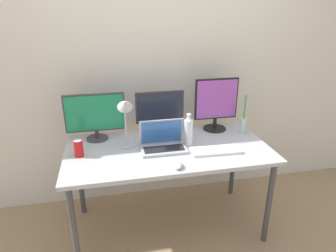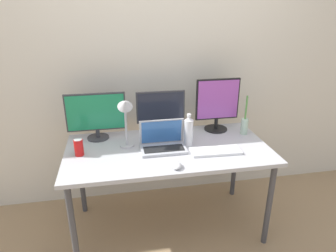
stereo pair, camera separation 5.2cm
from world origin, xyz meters
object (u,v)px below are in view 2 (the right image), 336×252
at_px(monitor_left, 96,115).
at_px(water_bottle, 189,131).
at_px(work_desk, 168,155).
at_px(soda_can_near_keyboard, 79,147).
at_px(bamboo_vase, 244,125).
at_px(desk_lamp, 125,114).
at_px(monitor_center, 161,112).
at_px(monitor_right, 217,104).
at_px(laptop_silver, 163,142).
at_px(keyboard_main, 216,151).
at_px(mouse_by_keyboard, 176,166).

distance_m(monitor_left, water_bottle, 0.75).
relative_size(work_desk, water_bottle, 6.01).
height_order(work_desk, soda_can_near_keyboard, soda_can_near_keyboard).
distance_m(bamboo_vase, desk_lamp, 1.02).
distance_m(work_desk, monitor_center, 0.38).
height_order(monitor_center, monitor_right, monitor_right).
height_order(water_bottle, bamboo_vase, bamboo_vase).
distance_m(monitor_right, desk_lamp, 0.82).
distance_m(monitor_right, laptop_silver, 0.62).
height_order(monitor_right, laptop_silver, monitor_right).
height_order(keyboard_main, bamboo_vase, bamboo_vase).
bearing_deg(work_desk, bamboo_vase, 12.01).
height_order(work_desk, desk_lamp, desk_lamp).
bearing_deg(laptop_silver, water_bottle, 6.51).
relative_size(monitor_left, laptop_silver, 1.38).
height_order(work_desk, laptop_silver, laptop_silver).
relative_size(mouse_by_keyboard, water_bottle, 0.39).
relative_size(monitor_center, water_bottle, 1.56).
distance_m(keyboard_main, water_bottle, 0.26).
relative_size(soda_can_near_keyboard, desk_lamp, 0.30).
height_order(keyboard_main, mouse_by_keyboard, mouse_by_keyboard).
relative_size(monitor_left, soda_can_near_keyboard, 3.75).
height_order(keyboard_main, soda_can_near_keyboard, soda_can_near_keyboard).
bearing_deg(monitor_right, water_bottle, -140.36).
bearing_deg(water_bottle, work_desk, -174.15).
xyz_separation_m(monitor_center, water_bottle, (0.17, -0.26, -0.08)).
bearing_deg(monitor_center, mouse_by_keyboard, -89.46).
distance_m(monitor_left, soda_can_near_keyboard, 0.34).
height_order(monitor_left, soda_can_near_keyboard, monitor_left).
relative_size(monitor_right, soda_can_near_keyboard, 3.61).
xyz_separation_m(keyboard_main, desk_lamp, (-0.64, 0.19, 0.27)).
relative_size(monitor_center, monitor_right, 0.89).
bearing_deg(water_bottle, keyboard_main, -43.30).
xyz_separation_m(monitor_center, desk_lamp, (-0.30, -0.24, 0.08)).
relative_size(laptop_silver, bamboo_vase, 1.02).
bearing_deg(mouse_by_keyboard, monitor_center, 102.41).
relative_size(soda_can_near_keyboard, bamboo_vase, 0.38).
xyz_separation_m(work_desk, laptop_silver, (-0.04, -0.01, 0.12)).
distance_m(monitor_right, mouse_by_keyboard, 0.80).
bearing_deg(laptop_silver, soda_can_near_keyboard, 179.10).
distance_m(keyboard_main, bamboo_vase, 0.46).
bearing_deg(bamboo_vase, monitor_left, 173.74).
bearing_deg(monitor_right, bamboo_vase, -33.35).
height_order(monitor_center, soda_can_near_keyboard, monitor_center).
height_order(work_desk, monitor_center, monitor_center).
relative_size(water_bottle, bamboo_vase, 0.77).
distance_m(monitor_left, laptop_silver, 0.59).
height_order(monitor_right, keyboard_main, monitor_right).
bearing_deg(monitor_left, mouse_by_keyboard, -48.10).
relative_size(monitor_right, laptop_silver, 1.33).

